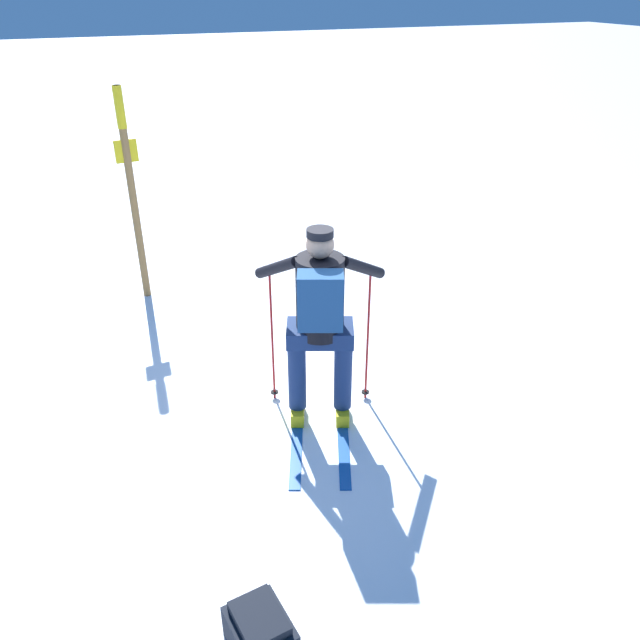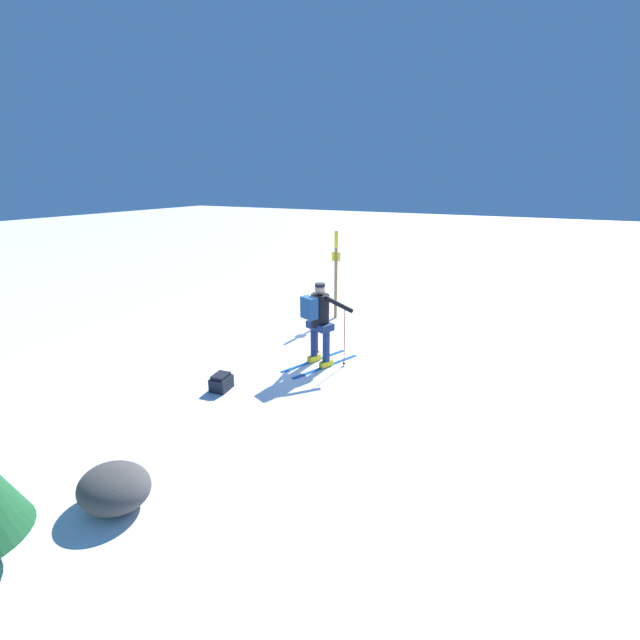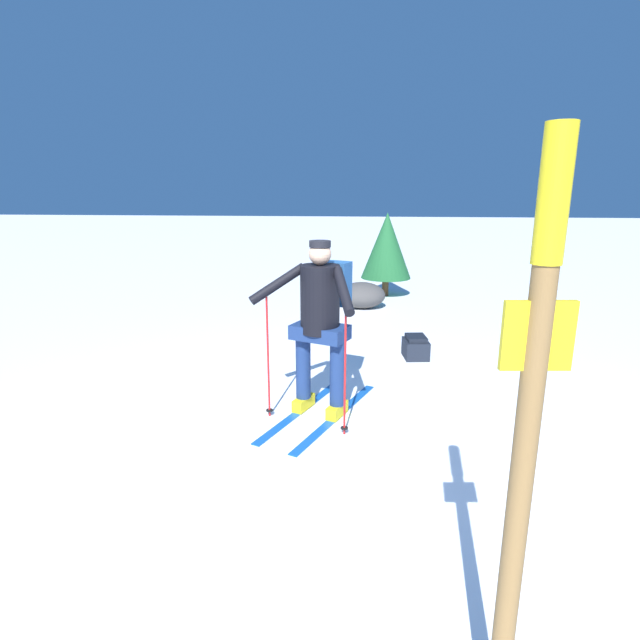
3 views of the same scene
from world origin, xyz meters
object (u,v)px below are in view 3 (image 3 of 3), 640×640
at_px(rock_boulder, 362,295).
at_px(pine_tree, 387,246).
at_px(dropped_backpack, 416,347).
at_px(trail_marker, 528,423).
at_px(skier, 321,314).

relative_size(rock_boulder, pine_tree, 0.51).
xyz_separation_m(dropped_backpack, trail_marker, (0.04, 4.83, 1.26)).
bearing_deg(skier, dropped_backpack, -120.63).
bearing_deg(dropped_backpack, pine_tree, -85.34).
height_order(skier, dropped_backpack, skier).
bearing_deg(rock_boulder, pine_tree, -111.38).
bearing_deg(trail_marker, pine_tree, -88.11).
xyz_separation_m(trail_marker, rock_boulder, (0.77, -7.72, -1.15)).
relative_size(skier, rock_boulder, 2.00).
relative_size(dropped_backpack, rock_boulder, 0.47).
height_order(dropped_backpack, pine_tree, pine_tree).
xyz_separation_m(trail_marker, pine_tree, (0.29, -8.92, -0.34)).
xyz_separation_m(dropped_backpack, pine_tree, (0.33, -4.09, 0.92)).
relative_size(trail_marker, rock_boulder, 2.66).
bearing_deg(pine_tree, skier, 82.80).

